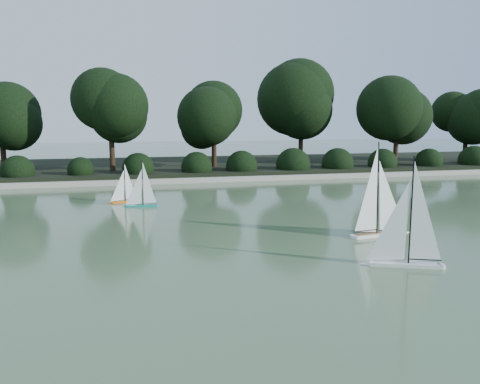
# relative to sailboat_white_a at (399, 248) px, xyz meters

# --- Properties ---
(ground) EXTENTS (80.00, 80.00, 0.00)m
(ground) POSITION_rel_sailboat_white_a_xyz_m (-1.65, 1.19, -0.28)
(ground) COLOR #3C5231
(ground) RESTS_ON ground
(pond_coping) EXTENTS (40.00, 0.35, 0.18)m
(pond_coping) POSITION_rel_sailboat_white_a_xyz_m (-1.65, 10.19, -0.19)
(pond_coping) COLOR gray
(pond_coping) RESTS_ON ground
(far_bank) EXTENTS (40.00, 8.00, 0.30)m
(far_bank) POSITION_rel_sailboat_white_a_xyz_m (-1.65, 14.19, -0.13)
(far_bank) COLOR black
(far_bank) RESTS_ON ground
(tree_line) EXTENTS (26.31, 3.93, 4.39)m
(tree_line) POSITION_rel_sailboat_white_a_xyz_m (-0.42, 12.62, 2.36)
(tree_line) COLOR black
(tree_line) RESTS_ON ground
(shrub_hedge) EXTENTS (29.10, 1.10, 1.10)m
(shrub_hedge) POSITION_rel_sailboat_white_a_xyz_m (-1.65, 11.09, 0.17)
(shrub_hedge) COLOR black
(shrub_hedge) RESTS_ON ground
(sailboat_white_a) EXTENTS (1.29, 0.66, 1.81)m
(sailboat_white_a) POSITION_rel_sailboat_white_a_xyz_m (0.00, 0.00, 0.00)
(sailboat_white_a) COLOR silver
(sailboat_white_a) RESTS_ON ground
(sailboat_white_b) EXTENTS (1.42, 0.42, 1.93)m
(sailboat_white_b) POSITION_rel_sailboat_white_a_xyz_m (0.79, 1.80, 0.01)
(sailboat_white_b) COLOR white
(sailboat_white_b) RESTS_ON ground
(sailboat_orange) EXTENTS (0.85, 0.33, 1.17)m
(sailboat_orange) POSITION_rel_sailboat_white_a_xyz_m (-4.24, 6.68, -0.10)
(sailboat_orange) COLOR orange
(sailboat_orange) RESTS_ON ground
(sailboat_teal) EXTENTS (0.95, 0.28, 1.29)m
(sailboat_teal) POSITION_rel_sailboat_white_a_xyz_m (-3.80, 5.96, -0.08)
(sailboat_teal) COLOR #128884
(sailboat_teal) RESTS_ON ground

